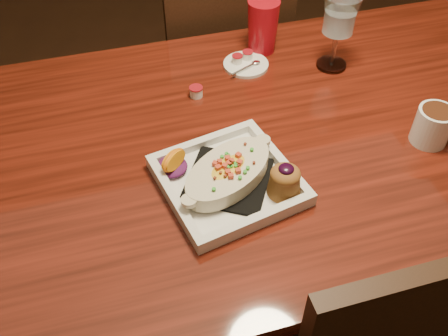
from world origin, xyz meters
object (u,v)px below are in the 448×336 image
object	(u,v)px
coffee_mug	(434,125)
goblet	(340,19)
saucer	(245,63)
red_tumbler	(263,26)
chair_far	(221,66)
table	(291,158)
plate	(233,176)

from	to	relation	value
coffee_mug	goblet	xyz separation A→B (m)	(-0.09, 0.33, 0.09)
coffee_mug	goblet	bearing A→B (deg)	125.34
saucer	red_tumbler	xyz separation A→B (m)	(0.07, 0.06, 0.06)
goblet	chair_far	bearing A→B (deg)	113.51
chair_far	goblet	bearing A→B (deg)	113.51
table	saucer	bearing A→B (deg)	97.39
plate	goblet	xyz separation A→B (m)	(0.37, 0.34, 0.11)
coffee_mug	goblet	size ratio (longest dim) A/B	0.56
goblet	saucer	size ratio (longest dim) A/B	1.66
coffee_mug	plate	bearing A→B (deg)	-158.41
plate	goblet	world-z (taller)	goblet
goblet	table	bearing A→B (deg)	-131.71
coffee_mug	saucer	size ratio (longest dim) A/B	0.94
red_tumbler	saucer	bearing A→B (deg)	-137.17
table	red_tumbler	bearing A→B (deg)	84.44
table	plate	world-z (taller)	plate
coffee_mug	red_tumbler	world-z (taller)	red_tumbler
plate	saucer	bearing A→B (deg)	57.48
red_tumbler	chair_far	bearing A→B (deg)	96.23
coffee_mug	red_tumbler	size ratio (longest dim) A/B	0.78
table	goblet	bearing A→B (deg)	48.29
chair_far	plate	world-z (taller)	chair_far
table	goblet	size ratio (longest dim) A/B	7.58
table	coffee_mug	xyz separation A→B (m)	(0.27, -0.12, 0.14)
table	plate	distance (m)	0.26
goblet	saucer	bearing A→B (deg)	163.80
table	red_tumbler	world-z (taller)	red_tumbler
plate	chair_far	bearing A→B (deg)	64.57
goblet	red_tumbler	world-z (taller)	goblet
table	saucer	xyz separation A→B (m)	(-0.04, 0.27, 0.10)
saucer	goblet	bearing A→B (deg)	-16.20
saucer	red_tumbler	distance (m)	0.11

